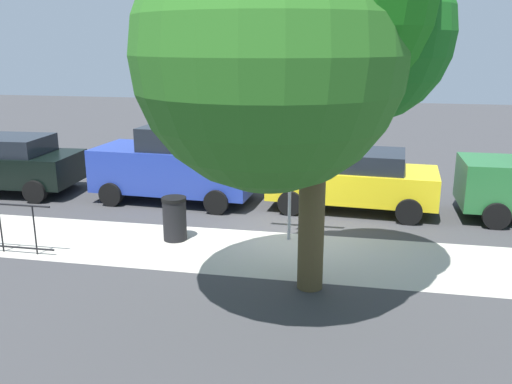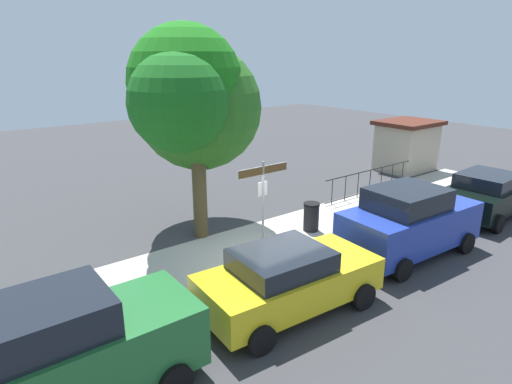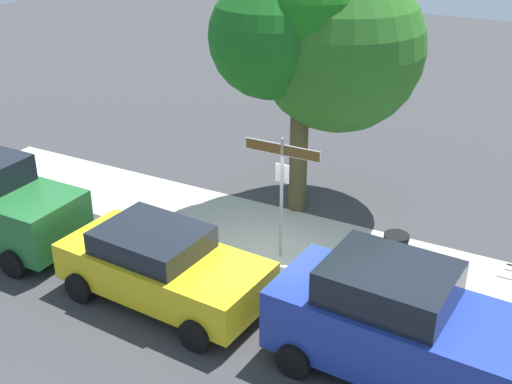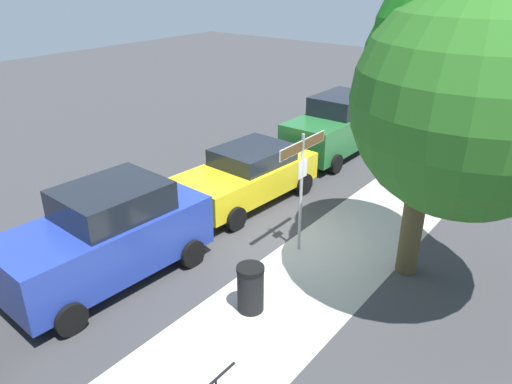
% 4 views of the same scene
% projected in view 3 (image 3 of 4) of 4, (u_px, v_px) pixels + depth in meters
% --- Properties ---
extents(ground_plane, '(60.00, 60.00, 0.00)m').
position_uv_depth(ground_plane, '(271.00, 264.00, 14.98)').
color(ground_plane, '#38383A').
extents(sidewalk_strip, '(24.00, 2.60, 0.00)m').
position_uv_depth(sidewalk_strip, '(376.00, 260.00, 15.15)').
color(sidewalk_strip, '#B0AC9F').
rests_on(sidewalk_strip, ground_plane).
extents(street_sign, '(1.76, 0.07, 2.88)m').
position_uv_depth(street_sign, '(282.00, 172.00, 14.37)').
color(street_sign, '#9EA0A5').
rests_on(street_sign, ground_plane).
extents(shade_tree, '(4.85, 4.64, 6.71)m').
position_uv_depth(shade_tree, '(319.00, 35.00, 15.95)').
color(shade_tree, '#4A4025').
rests_on(shade_tree, ground_plane).
extents(car_yellow, '(4.40, 2.32, 1.57)m').
position_uv_depth(car_yellow, '(162.00, 265.00, 13.42)').
color(car_yellow, gold).
rests_on(car_yellow, ground_plane).
extents(car_blue, '(4.49, 2.35, 2.10)m').
position_uv_depth(car_blue, '(397.00, 324.00, 11.32)').
color(car_blue, '#213799').
rests_on(car_blue, ground_plane).
extents(trash_bin, '(0.55, 0.55, 0.98)m').
position_uv_depth(trash_bin, '(395.00, 255.00, 14.40)').
color(trash_bin, black).
rests_on(trash_bin, ground_plane).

